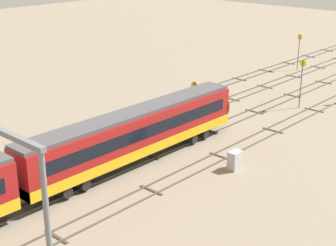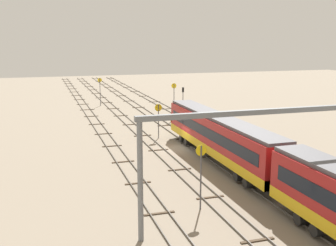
{
  "view_description": "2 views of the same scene",
  "coord_description": "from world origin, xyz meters",
  "px_view_note": "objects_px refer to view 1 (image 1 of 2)",
  "views": [
    {
      "loc": [
        -35.5,
        -33.16,
        19.04
      ],
      "look_at": [
        -1.24,
        -1.91,
        2.34
      ],
      "focal_mm": 54.47,
      "sensor_mm": 36.0,
      "label": 1
    },
    {
      "loc": [
        -44.97,
        15.34,
        12.84
      ],
      "look_at": [
        2.59,
        0.45,
        2.67
      ],
      "focal_mm": 43.75,
      "sensor_mm": 36.0,
      "label": 2
    }
  ],
  "objects_px": {
    "speed_sign_far_trackside": "(194,95)",
    "speed_sign_distant_end": "(302,78)",
    "speed_sign_mid_trackside": "(299,48)",
    "relay_cabinet": "(235,160)"
  },
  "relations": [
    {
      "from": "speed_sign_mid_trackside",
      "to": "relay_cabinet",
      "type": "bearing_deg",
      "value": -158.94
    },
    {
      "from": "speed_sign_distant_end",
      "to": "relay_cabinet",
      "type": "height_order",
      "value": "speed_sign_distant_end"
    },
    {
      "from": "speed_sign_mid_trackside",
      "to": "relay_cabinet",
      "type": "height_order",
      "value": "speed_sign_mid_trackside"
    },
    {
      "from": "speed_sign_mid_trackside",
      "to": "speed_sign_far_trackside",
      "type": "distance_m",
      "value": 29.62
    },
    {
      "from": "speed_sign_far_trackside",
      "to": "relay_cabinet",
      "type": "height_order",
      "value": "speed_sign_far_trackside"
    },
    {
      "from": "speed_sign_mid_trackside",
      "to": "speed_sign_far_trackside",
      "type": "bearing_deg",
      "value": -173.28
    },
    {
      "from": "speed_sign_far_trackside",
      "to": "speed_sign_distant_end",
      "type": "relative_size",
      "value": 0.78
    },
    {
      "from": "speed_sign_far_trackside",
      "to": "speed_sign_distant_end",
      "type": "distance_m",
      "value": 13.84
    },
    {
      "from": "speed_sign_far_trackside",
      "to": "relay_cabinet",
      "type": "bearing_deg",
      "value": -124.24
    },
    {
      "from": "speed_sign_far_trackside",
      "to": "speed_sign_distant_end",
      "type": "bearing_deg",
      "value": -26.73
    }
  ]
}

